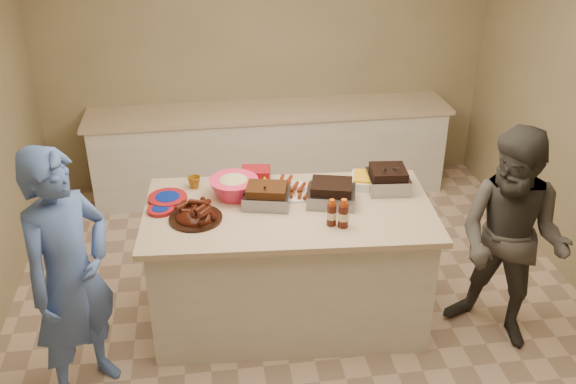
{
  "coord_description": "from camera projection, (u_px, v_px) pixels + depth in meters",
  "views": [
    {
      "loc": [
        -0.67,
        -3.74,
        3.15
      ],
      "look_at": [
        -0.11,
        0.16,
        1.05
      ],
      "focal_mm": 40.0,
      "sensor_mm": 36.0,
      "label": 1
    }
  ],
  "objects": [
    {
      "name": "bbq_bottle_a",
      "position": [
        331.0,
        225.0,
        4.27
      ],
      "size": [
        0.07,
        0.07,
        0.19
      ],
      "primitive_type": "cylinder",
      "rotation": [
        0.0,
        0.0,
        -0.07
      ],
      "color": "#3F150C",
      "rests_on": "island"
    },
    {
      "name": "guest_gray",
      "position": [
        493.0,
        334.0,
        4.73
      ],
      "size": [
        1.71,
        1.69,
        0.61
      ],
      "primitive_type": "imported",
      "rotation": [
        0.0,
        0.0,
        -0.8
      ],
      "color": "#45423E",
      "rests_on": "ground"
    },
    {
      "name": "brisket_tray",
      "position": [
        331.0,
        203.0,
        4.53
      ],
      "size": [
        0.39,
        0.35,
        0.1
      ],
      "primitive_type": "cube",
      "rotation": [
        0.0,
        0.0,
        -0.25
      ],
      "color": "black",
      "rests_on": "island"
    },
    {
      "name": "mac_cheese_dish",
      "position": [
        374.0,
        186.0,
        4.76
      ],
      "size": [
        0.39,
        0.33,
        0.09
      ],
      "primitive_type": "cube",
      "rotation": [
        0.0,
        0.0,
        -0.29
      ],
      "color": "yellow",
      "rests_on": "island"
    },
    {
      "name": "room",
      "position": [
        305.0,
        324.0,
        4.83
      ],
      "size": [
        4.5,
        5.0,
        2.7
      ],
      "primitive_type": null,
      "color": "tan",
      "rests_on": "ground"
    },
    {
      "name": "plastic_cup",
      "position": [
        195.0,
        188.0,
        4.74
      ],
      "size": [
        0.1,
        0.1,
        0.1
      ],
      "primitive_type": "imported",
      "rotation": [
        0.0,
        0.0,
        -0.07
      ],
      "color": "#855510",
      "rests_on": "island"
    },
    {
      "name": "sausage_plate",
      "position": [
        294.0,
        193.0,
        4.66
      ],
      "size": [
        0.41,
        0.41,
        0.05
      ],
      "primitive_type": "cylinder",
      "rotation": [
        0.0,
        0.0,
        -0.35
      ],
      "color": "silver",
      "rests_on": "island"
    },
    {
      "name": "back_counter",
      "position": [
        270.0,
        151.0,
        6.54
      ],
      "size": [
        3.6,
        0.64,
        0.9
      ],
      "primitive_type": null,
      "color": "silver",
      "rests_on": "ground"
    },
    {
      "name": "island",
      "position": [
        289.0,
        316.0,
        4.91
      ],
      "size": [
        2.08,
        1.19,
        0.95
      ],
      "primitive_type": null,
      "rotation": [
        0.0,
        0.0,
        -0.07
      ],
      "color": "silver",
      "rests_on": "ground"
    },
    {
      "name": "guest_blue",
      "position": [
        91.0,
        384.0,
        4.29
      ],
      "size": [
        1.73,
        1.59,
        0.41
      ],
      "primitive_type": "imported",
      "rotation": [
        0.0,
        0.0,
        0.87
      ],
      "color": "#4A6AB6",
      "rests_on": "ground"
    },
    {
      "name": "coleslaw_bowl",
      "position": [
        234.0,
        197.0,
        4.61
      ],
      "size": [
        0.38,
        0.38,
        0.24
      ],
      "primitive_type": null,
      "rotation": [
        0.0,
        0.0,
        -0.07
      ],
      "color": "#FA2E5A",
      "rests_on": "island"
    },
    {
      "name": "sauce_bowl",
      "position": [
        287.0,
        197.0,
        4.61
      ],
      "size": [
        0.13,
        0.05,
        0.13
      ],
      "primitive_type": "imported",
      "rotation": [
        0.0,
        0.0,
        -0.07
      ],
      "color": "silver",
      "rests_on": "island"
    },
    {
      "name": "rib_platter",
      "position": [
        196.0,
        219.0,
        4.33
      ],
      "size": [
        0.42,
        0.42,
        0.15
      ],
      "primitive_type": null,
      "rotation": [
        0.0,
        0.0,
        0.17
      ],
      "color": "#411208",
      "rests_on": "island"
    },
    {
      "name": "plate_stack_large",
      "position": [
        168.0,
        201.0,
        4.56
      ],
      "size": [
        0.29,
        0.29,
        0.03
      ],
      "primitive_type": "cylinder",
      "rotation": [
        0.0,
        0.0,
        -0.07
      ],
      "color": "maroon",
      "rests_on": "island"
    },
    {
      "name": "pulled_pork_tray",
      "position": [
        267.0,
        205.0,
        4.5
      ],
      "size": [
        0.37,
        0.31,
        0.1
      ],
      "primitive_type": "cube",
      "rotation": [
        0.0,
        0.0,
        -0.23
      ],
      "color": "#47230F",
      "rests_on": "island"
    },
    {
      "name": "roasting_pan",
      "position": [
        387.0,
        189.0,
        4.72
      ],
      "size": [
        0.32,
        0.32,
        0.12
      ],
      "primitive_type": "cube",
      "rotation": [
        0.0,
        0.0,
        -0.09
      ],
      "color": "gray",
      "rests_on": "island"
    },
    {
      "name": "mustard_bottle",
      "position": [
        265.0,
        191.0,
        4.69
      ],
      "size": [
        0.05,
        0.05,
        0.12
      ],
      "primitive_type": "cylinder",
      "rotation": [
        0.0,
        0.0,
        -0.07
      ],
      "color": "#F8DB00",
      "rests_on": "island"
    },
    {
      "name": "basket_stack",
      "position": [
        256.0,
        181.0,
        4.83
      ],
      "size": [
        0.24,
        0.19,
        0.11
      ],
      "primitive_type": "cube",
      "rotation": [
        0.0,
        0.0,
        -0.17
      ],
      "color": "maroon",
      "rests_on": "island"
    },
    {
      "name": "plate_stack_small",
      "position": [
        161.0,
        212.0,
        4.42
      ],
      "size": [
        0.2,
        0.2,
        0.03
      ],
      "primitive_type": "cylinder",
      "rotation": [
        0.0,
        0.0,
        -0.07
      ],
      "color": "maroon",
      "rests_on": "island"
    },
    {
      "name": "bbq_bottle_b",
      "position": [
        343.0,
        227.0,
        4.24
      ],
      "size": [
        0.07,
        0.07,
        0.2
      ],
      "primitive_type": "cylinder",
      "rotation": [
        0.0,
        0.0,
        -0.07
      ],
      "color": "#3F150C",
      "rests_on": "island"
    }
  ]
}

